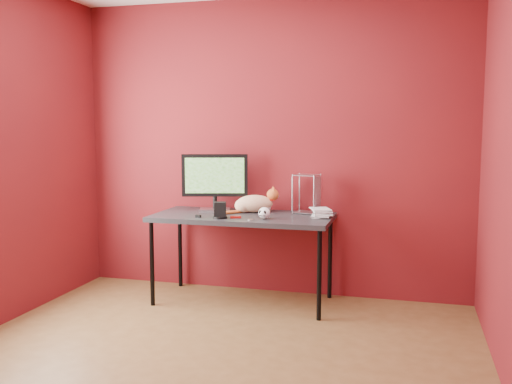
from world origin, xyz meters
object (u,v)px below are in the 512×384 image
(skull_mug, at_px, (264,213))
(cat, at_px, (255,203))
(desk, at_px, (243,221))
(book_stack, at_px, (314,168))
(monitor, at_px, (215,179))
(speaker, at_px, (220,211))

(skull_mug, bearing_deg, cat, 124.60)
(desk, distance_m, book_stack, 0.74)
(desk, bearing_deg, monitor, 152.75)
(speaker, distance_m, book_stack, 0.84)
(desk, bearing_deg, book_stack, 6.03)
(desk, bearing_deg, skull_mug, -34.87)
(speaker, xyz_separation_m, book_stack, (0.71, 0.28, 0.34))
(monitor, distance_m, skull_mug, 0.66)
(monitor, bearing_deg, cat, -15.44)
(desk, distance_m, monitor, 0.47)
(speaker, height_order, book_stack, book_stack)
(desk, bearing_deg, cat, 69.32)
(desk, xyz_separation_m, monitor, (-0.30, 0.16, 0.33))
(cat, height_order, book_stack, book_stack)
(cat, bearing_deg, speaker, -138.91)
(monitor, relative_size, book_stack, 0.70)
(monitor, height_order, skull_mug, monitor)
(speaker, bearing_deg, desk, 43.97)
(monitor, relative_size, cat, 1.35)
(desk, xyz_separation_m, cat, (0.06, 0.16, 0.13))
(cat, distance_m, skull_mug, 0.36)
(book_stack, bearing_deg, skull_mug, -148.51)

